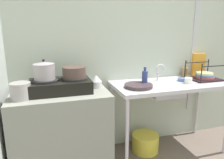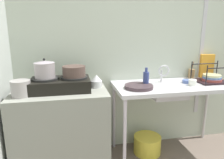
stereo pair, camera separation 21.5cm
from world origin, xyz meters
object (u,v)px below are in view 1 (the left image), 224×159
(frying_pan, at_px, (139,86))
(cereal_box, at_px, (198,64))
(faucet, at_px, (160,70))
(dish_rack, at_px, (204,76))
(pot_on_left_burner, at_px, (44,70))
(small_bowl_on_drainboard, at_px, (182,80))
(pot_on_right_burner, at_px, (74,72))
(pot_beside_stove, at_px, (21,91))
(percolator, at_px, (96,82))
(bottle_by_sink, at_px, (145,78))
(utensil_jar, at_px, (185,72))
(bucket_on_floor, at_px, (145,142))
(stove, at_px, (60,85))
(sink_basin, at_px, (165,90))
(cup_by_rack, at_px, (188,80))

(frying_pan, relative_size, cereal_box, 1.01)
(faucet, distance_m, cereal_box, 0.68)
(faucet, bearing_deg, dish_rack, -6.53)
(pot_on_left_burner, xyz_separation_m, dish_rack, (1.86, 0.03, -0.18))
(small_bowl_on_drainboard, bearing_deg, dish_rack, -0.58)
(pot_on_right_burner, relative_size, pot_beside_stove, 1.30)
(small_bowl_on_drainboard, bearing_deg, cereal_box, 29.70)
(percolator, distance_m, small_bowl_on_drainboard, 1.04)
(faucet, height_order, small_bowl_on_drainboard, faucet)
(faucet, distance_m, bottle_by_sink, 0.28)
(percolator, height_order, utensil_jar, utensil_jar)
(faucet, distance_m, frying_pan, 0.40)
(pot_beside_stove, distance_m, faucet, 1.50)
(bottle_by_sink, xyz_separation_m, bucket_on_floor, (0.08, 0.08, -0.84))
(percolator, relative_size, utensil_jar, 0.63)
(stove, distance_m, pot_on_right_burner, 0.19)
(frying_pan, xyz_separation_m, cereal_box, (1.01, 0.33, 0.13))
(bucket_on_floor, bearing_deg, pot_on_right_burner, -175.95)
(stove, height_order, faucet, faucet)
(faucet, relative_size, dish_rack, 0.57)
(utensil_jar, bearing_deg, cereal_box, 3.45)
(pot_on_left_burner, xyz_separation_m, cereal_box, (1.94, 0.26, -0.07))
(stove, distance_m, faucet, 1.15)
(utensil_jar, bearing_deg, percolator, -171.09)
(frying_pan, bearing_deg, percolator, 163.26)
(pot_beside_stove, relative_size, frying_pan, 0.58)
(pot_on_right_burner, bearing_deg, utensil_jar, 9.55)
(faucet, height_order, utensil_jar, utensil_jar)
(stove, xyz_separation_m, cereal_box, (1.81, 0.26, 0.08))
(cereal_box, bearing_deg, bottle_by_sink, -155.15)
(stove, xyz_separation_m, pot_on_left_burner, (-0.14, 0.00, 0.16))
(sink_basin, height_order, bucket_on_floor, sink_basin)
(dish_rack, relative_size, small_bowl_on_drainboard, 3.56)
(dish_rack, xyz_separation_m, cereal_box, (0.08, 0.23, 0.11))
(pot_on_right_burner, height_order, cereal_box, cereal_box)
(sink_basin, bearing_deg, small_bowl_on_drainboard, 13.14)
(dish_rack, bearing_deg, frying_pan, -173.65)
(dish_rack, height_order, utensil_jar, dish_rack)
(frying_pan, height_order, cup_by_rack, cup_by_rack)
(sink_basin, distance_m, cereal_box, 0.75)
(bottle_by_sink, xyz_separation_m, cereal_box, (0.91, 0.27, 0.06))
(cereal_box, bearing_deg, sink_basin, -148.31)
(faucet, relative_size, bottle_by_sink, 1.03)
(frying_pan, distance_m, small_bowl_on_drainboard, 0.62)
(pot_on_right_burner, height_order, utensil_jar, pot_on_right_burner)
(small_bowl_on_drainboard, distance_m, utensil_jar, 0.29)
(cereal_box, bearing_deg, pot_beside_stove, -161.91)
(frying_pan, relative_size, small_bowl_on_drainboard, 2.88)
(pot_on_right_burner, relative_size, frying_pan, 0.76)
(frying_pan, bearing_deg, utensil_jar, 21.90)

